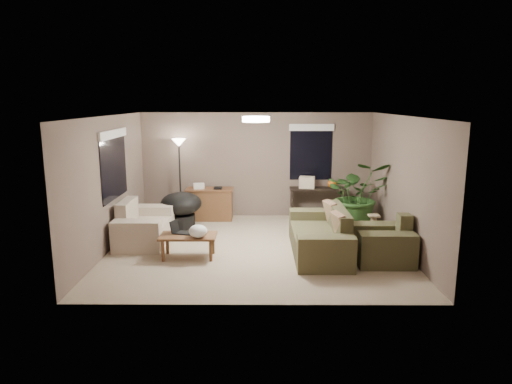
{
  "coord_description": "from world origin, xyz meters",
  "views": [
    {
      "loc": [
        0.05,
        -8.37,
        2.78
      ],
      "look_at": [
        0.0,
        0.2,
        1.05
      ],
      "focal_mm": 32.0,
      "sensor_mm": 36.0,
      "label": 1
    }
  ],
  "objects_px": {
    "main_sofa": "(321,238)",
    "loveseat": "(143,227)",
    "coffee_table": "(188,238)",
    "floor_lamp": "(179,152)",
    "desk": "(210,204)",
    "console_table": "(317,201)",
    "cat_scratching_post": "(373,228)",
    "houseplant": "(357,202)",
    "papasan_chair": "(181,207)",
    "armchair": "(383,245)"
  },
  "relations": [
    {
      "from": "coffee_table",
      "to": "desk",
      "type": "bearing_deg",
      "value": 87.68
    },
    {
      "from": "coffee_table",
      "to": "floor_lamp",
      "type": "xyz_separation_m",
      "value": [
        -0.58,
        2.69,
        1.24
      ]
    },
    {
      "from": "armchair",
      "to": "console_table",
      "type": "height_order",
      "value": "armchair"
    },
    {
      "from": "floor_lamp",
      "to": "cat_scratching_post",
      "type": "relative_size",
      "value": 3.82
    },
    {
      "from": "cat_scratching_post",
      "to": "main_sofa",
      "type": "bearing_deg",
      "value": -142.83
    },
    {
      "from": "loveseat",
      "to": "cat_scratching_post",
      "type": "distance_m",
      "value": 4.64
    },
    {
      "from": "houseplant",
      "to": "console_table",
      "type": "bearing_deg",
      "value": 132.57
    },
    {
      "from": "main_sofa",
      "to": "cat_scratching_post",
      "type": "relative_size",
      "value": 4.4
    },
    {
      "from": "papasan_chair",
      "to": "houseplant",
      "type": "bearing_deg",
      "value": -0.57
    },
    {
      "from": "floor_lamp",
      "to": "houseplant",
      "type": "relative_size",
      "value": 1.26
    },
    {
      "from": "coffee_table",
      "to": "cat_scratching_post",
      "type": "bearing_deg",
      "value": 17.8
    },
    {
      "from": "coffee_table",
      "to": "papasan_chair",
      "type": "distance_m",
      "value": 2.01
    },
    {
      "from": "main_sofa",
      "to": "desk",
      "type": "bearing_deg",
      "value": 133.73
    },
    {
      "from": "armchair",
      "to": "cat_scratching_post",
      "type": "height_order",
      "value": "armchair"
    },
    {
      "from": "main_sofa",
      "to": "houseplant",
      "type": "relative_size",
      "value": 1.46
    },
    {
      "from": "cat_scratching_post",
      "to": "papasan_chair",
      "type": "bearing_deg",
      "value": 168.77
    },
    {
      "from": "houseplant",
      "to": "main_sofa",
      "type": "bearing_deg",
      "value": -120.99
    },
    {
      "from": "loveseat",
      "to": "console_table",
      "type": "height_order",
      "value": "loveseat"
    },
    {
      "from": "armchair",
      "to": "desk",
      "type": "height_order",
      "value": "armchair"
    },
    {
      "from": "cat_scratching_post",
      "to": "coffee_table",
      "type": "bearing_deg",
      "value": -162.2
    },
    {
      "from": "loveseat",
      "to": "cat_scratching_post",
      "type": "height_order",
      "value": "loveseat"
    },
    {
      "from": "papasan_chair",
      "to": "floor_lamp",
      "type": "distance_m",
      "value": 1.36
    },
    {
      "from": "papasan_chair",
      "to": "main_sofa",
      "type": "bearing_deg",
      "value": -30.7
    },
    {
      "from": "coffee_table",
      "to": "console_table",
      "type": "distance_m",
      "value": 3.82
    },
    {
      "from": "loveseat",
      "to": "papasan_chair",
      "type": "bearing_deg",
      "value": 60.87
    },
    {
      "from": "desk",
      "to": "console_table",
      "type": "relative_size",
      "value": 0.85
    },
    {
      "from": "loveseat",
      "to": "desk",
      "type": "relative_size",
      "value": 1.45
    },
    {
      "from": "floor_lamp",
      "to": "cat_scratching_post",
      "type": "distance_m",
      "value": 4.66
    },
    {
      "from": "papasan_chair",
      "to": "floor_lamp",
      "type": "height_order",
      "value": "floor_lamp"
    },
    {
      "from": "coffee_table",
      "to": "desk",
      "type": "xyz_separation_m",
      "value": [
        0.11,
        2.67,
        0.02
      ]
    },
    {
      "from": "desk",
      "to": "floor_lamp",
      "type": "xyz_separation_m",
      "value": [
        -0.69,
        0.02,
        1.22
      ]
    },
    {
      "from": "main_sofa",
      "to": "loveseat",
      "type": "relative_size",
      "value": 1.38
    },
    {
      "from": "desk",
      "to": "cat_scratching_post",
      "type": "height_order",
      "value": "desk"
    },
    {
      "from": "desk",
      "to": "papasan_chair",
      "type": "xyz_separation_m",
      "value": [
        -0.56,
        -0.71,
        0.09
      ]
    },
    {
      "from": "main_sofa",
      "to": "papasan_chair",
      "type": "height_order",
      "value": "main_sofa"
    },
    {
      "from": "console_table",
      "to": "desk",
      "type": "bearing_deg",
      "value": -178.11
    },
    {
      "from": "cat_scratching_post",
      "to": "console_table",
      "type": "bearing_deg",
      "value": 120.71
    },
    {
      "from": "floor_lamp",
      "to": "cat_scratching_post",
      "type": "bearing_deg",
      "value": -20.19
    },
    {
      "from": "loveseat",
      "to": "coffee_table",
      "type": "xyz_separation_m",
      "value": [
        1.04,
        -0.91,
        0.06
      ]
    },
    {
      "from": "coffee_table",
      "to": "papasan_chair",
      "type": "xyz_separation_m",
      "value": [
        -0.45,
        1.96,
        0.11
      ]
    },
    {
      "from": "armchair",
      "to": "console_table",
      "type": "xyz_separation_m",
      "value": [
        -0.79,
        2.93,
        0.14
      ]
    },
    {
      "from": "desk",
      "to": "houseplant",
      "type": "xyz_separation_m",
      "value": [
        3.3,
        -0.75,
        0.21
      ]
    },
    {
      "from": "coffee_table",
      "to": "cat_scratching_post",
      "type": "xyz_separation_m",
      "value": [
        3.6,
        1.15,
        -0.14
      ]
    },
    {
      "from": "armchair",
      "to": "houseplant",
      "type": "height_order",
      "value": "houseplant"
    },
    {
      "from": "papasan_chair",
      "to": "floor_lamp",
      "type": "relative_size",
      "value": 0.55
    },
    {
      "from": "cat_scratching_post",
      "to": "houseplant",
      "type": "bearing_deg",
      "value": 103.59
    },
    {
      "from": "coffee_table",
      "to": "floor_lamp",
      "type": "relative_size",
      "value": 0.52
    },
    {
      "from": "desk",
      "to": "papasan_chair",
      "type": "height_order",
      "value": "papasan_chair"
    },
    {
      "from": "coffee_table",
      "to": "cat_scratching_post",
      "type": "height_order",
      "value": "cat_scratching_post"
    },
    {
      "from": "desk",
      "to": "cat_scratching_post",
      "type": "xyz_separation_m",
      "value": [
        3.49,
        -1.51,
        -0.16
      ]
    }
  ]
}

